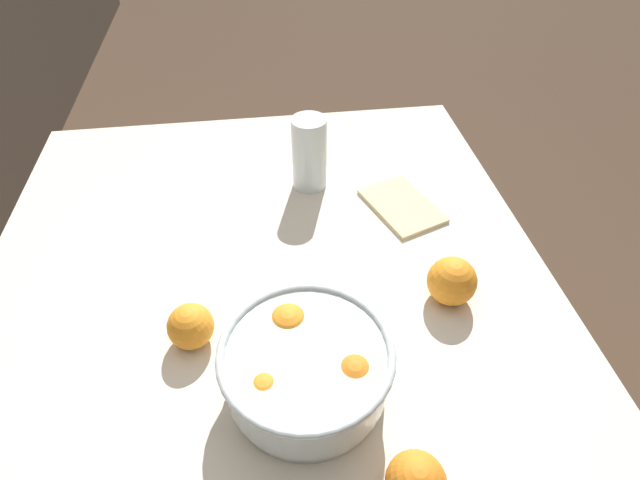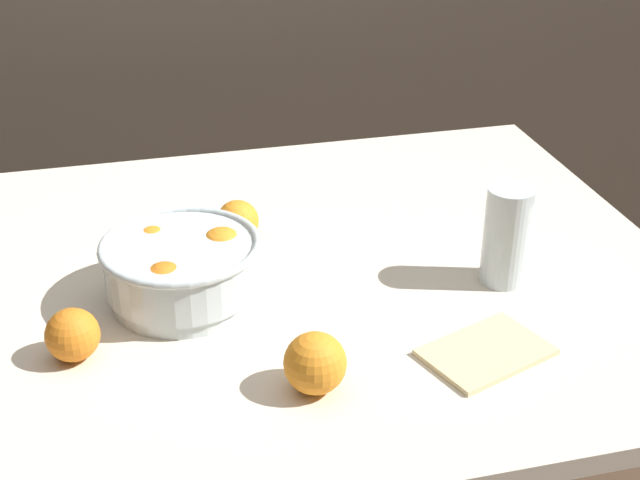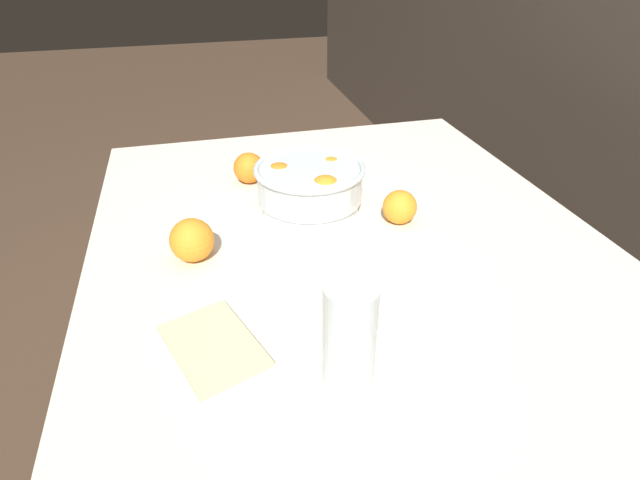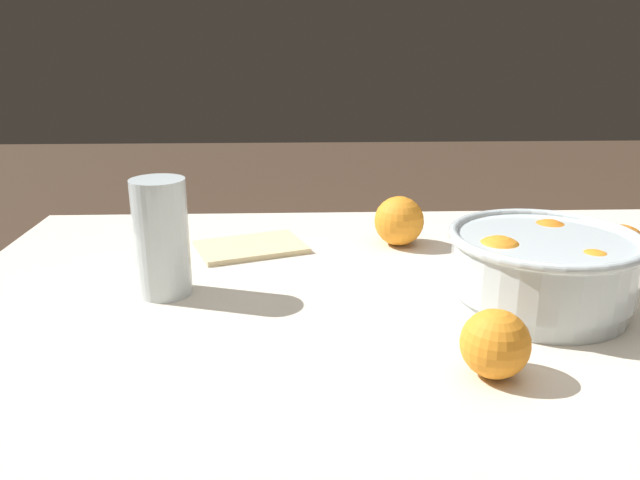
{
  "view_description": "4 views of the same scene",
  "coord_description": "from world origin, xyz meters",
  "px_view_note": "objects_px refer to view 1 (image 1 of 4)",
  "views": [
    {
      "loc": [
        -0.51,
        -0.01,
        1.4
      ],
      "look_at": [
        0.08,
        -0.09,
        0.83
      ],
      "focal_mm": 28.0,
      "sensor_mm": 36.0,
      "label": 1
    },
    {
      "loc": [
        -0.23,
        -1.14,
        1.46
      ],
      "look_at": [
        0.04,
        -0.06,
        0.86
      ],
      "focal_mm": 50.0,
      "sensor_mm": 36.0,
      "label": 2
    },
    {
      "loc": [
        0.75,
        -0.25,
        1.29
      ],
      "look_at": [
        0.1,
        -0.09,
        0.85
      ],
      "focal_mm": 28.0,
      "sensor_mm": 36.0,
      "label": 3
    },
    {
      "loc": [
        0.14,
        0.65,
        1.09
      ],
      "look_at": [
        0.11,
        -0.1,
        0.84
      ],
      "focal_mm": 35.0,
      "sensor_mm": 36.0,
      "label": 4
    }
  ],
  "objects_px": {
    "juice_glass": "(309,157)",
    "orange_loose_near_bowl": "(452,281)",
    "orange_loose_front": "(191,326)",
    "fruit_bowl": "(306,368)"
  },
  "relations": [
    {
      "from": "fruit_bowl",
      "to": "orange_loose_front",
      "type": "relative_size",
      "value": 3.35
    },
    {
      "from": "juice_glass",
      "to": "orange_loose_near_bowl",
      "type": "relative_size",
      "value": 1.93
    },
    {
      "from": "orange_loose_near_bowl",
      "to": "orange_loose_front",
      "type": "distance_m",
      "value": 0.4
    },
    {
      "from": "juice_glass",
      "to": "orange_loose_near_bowl",
      "type": "bearing_deg",
      "value": -150.8
    },
    {
      "from": "juice_glass",
      "to": "orange_loose_front",
      "type": "height_order",
      "value": "juice_glass"
    },
    {
      "from": "fruit_bowl",
      "to": "juice_glass",
      "type": "bearing_deg",
      "value": -7.43
    },
    {
      "from": "fruit_bowl",
      "to": "orange_loose_near_bowl",
      "type": "bearing_deg",
      "value": -61.55
    },
    {
      "from": "juice_glass",
      "to": "orange_loose_near_bowl",
      "type": "distance_m",
      "value": 0.38
    },
    {
      "from": "orange_loose_front",
      "to": "fruit_bowl",
      "type": "bearing_deg",
      "value": -123.34
    },
    {
      "from": "orange_loose_near_bowl",
      "to": "orange_loose_front",
      "type": "bearing_deg",
      "value": 94.22
    }
  ]
}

